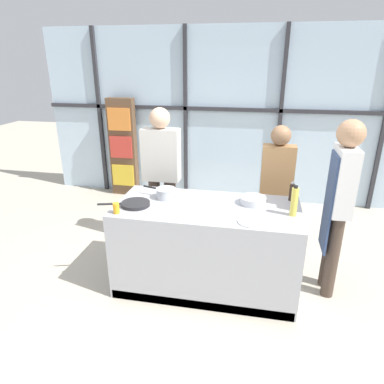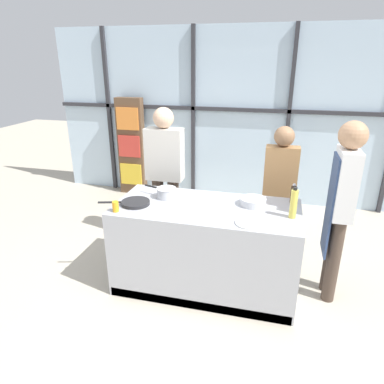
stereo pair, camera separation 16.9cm
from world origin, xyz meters
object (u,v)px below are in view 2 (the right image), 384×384
object	(u,v)px
spectator_center_left	(280,184)
white_plate	(249,223)
saucepan	(166,192)
chef	(341,201)
oil_bottle	(294,204)
spectator_far_left	(165,170)
frying_pan	(135,203)
pepper_grinder	(293,194)
mixing_bowl	(253,201)
juice_glass_near	(116,207)

from	to	relation	value
spectator_center_left	white_plate	bearing A→B (deg)	77.01
saucepan	white_plate	xyz separation A→B (m)	(0.91, -0.41, -0.05)
chef	saucepan	distance (m)	1.72
saucepan	oil_bottle	bearing A→B (deg)	-8.04
spectator_far_left	spectator_center_left	size ratio (longest dim) A/B	1.10
saucepan	white_plate	world-z (taller)	saucepan
frying_pan	pepper_grinder	distance (m)	1.62
chef	spectator_center_left	xyz separation A→B (m)	(-0.56, 0.65, -0.12)
spectator_center_left	oil_bottle	xyz separation A→B (m)	(0.12, -0.85, 0.13)
frying_pan	oil_bottle	bearing A→B (deg)	2.64
saucepan	pepper_grinder	world-z (taller)	pepper_grinder
mixing_bowl	frying_pan	bearing A→B (deg)	-166.61
mixing_bowl	juice_glass_near	xyz separation A→B (m)	(-1.27, -0.48, 0.01)
frying_pan	spectator_far_left	bearing A→B (deg)	88.92
white_plate	spectator_far_left	bearing A→B (deg)	137.00
white_plate	juice_glass_near	size ratio (longest dim) A/B	2.48
saucepan	mixing_bowl	world-z (taller)	saucepan
oil_bottle	pepper_grinder	xyz separation A→B (m)	(0.01, 0.37, -0.05)
spectator_far_left	spectator_center_left	distance (m)	1.40
chef	saucepan	xyz separation A→B (m)	(-1.72, -0.02, -0.08)
spectator_center_left	saucepan	size ratio (longest dim) A/B	4.28
spectator_center_left	oil_bottle	bearing A→B (deg)	98.32
spectator_far_left	pepper_grinder	world-z (taller)	spectator_far_left
pepper_grinder	spectator_far_left	bearing A→B (deg)	162.80
spectator_far_left	juice_glass_near	world-z (taller)	spectator_far_left
saucepan	chef	bearing A→B (deg)	0.56
spectator_center_left	oil_bottle	world-z (taller)	spectator_center_left
frying_pan	chef	bearing A→B (deg)	7.77
chef	frying_pan	xyz separation A→B (m)	(-1.98, -0.27, -0.12)
pepper_grinder	mixing_bowl	bearing A→B (deg)	-156.48
mixing_bowl	saucepan	bearing A→B (deg)	-178.47
oil_bottle	spectator_center_left	bearing A→B (deg)	98.32
chef	pepper_grinder	xyz separation A→B (m)	(-0.43, 0.18, -0.04)
white_plate	frying_pan	bearing A→B (deg)	172.51
spectator_center_left	saucepan	distance (m)	1.34
mixing_bowl	juice_glass_near	distance (m)	1.36
spectator_center_left	juice_glass_near	world-z (taller)	spectator_center_left
oil_bottle	spectator_far_left	bearing A→B (deg)	150.87
oil_bottle	juice_glass_near	distance (m)	1.67
spectator_far_left	oil_bottle	distance (m)	1.75
saucepan	white_plate	size ratio (longest dim) A/B	1.46
chef	frying_pan	bearing A→B (deg)	97.77
chef	saucepan	size ratio (longest dim) A/B	4.78
chef	juice_glass_near	world-z (taller)	chef
spectator_center_left	chef	bearing A→B (deg)	130.70
spectator_far_left	saucepan	world-z (taller)	spectator_far_left
oil_bottle	juice_glass_near	xyz separation A→B (m)	(-1.65, -0.28, -0.09)
chef	spectator_far_left	xyz separation A→B (m)	(-1.96, 0.65, -0.05)
spectator_center_left	mixing_bowl	xyz separation A→B (m)	(-0.25, -0.64, 0.02)
frying_pan	oil_bottle	world-z (taller)	oil_bottle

